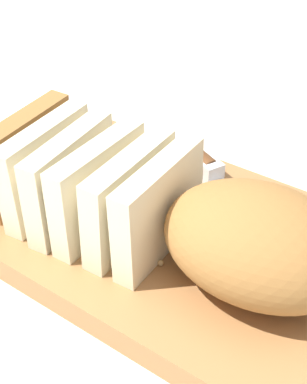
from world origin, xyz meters
The scene contains 7 objects.
ground_plane centered at (0.00, 0.00, 0.00)m, with size 3.00×3.00×0.00m, color silver.
cutting_board centered at (0.00, 0.00, 0.01)m, with size 0.40×0.25×0.03m, color #9E6B3D.
bread_loaf centered at (-0.04, 0.03, 0.07)m, with size 0.34×0.15×0.09m.
bread_knife centered at (-0.01, -0.08, 0.03)m, with size 0.24×0.11×0.02m.
crumb_near_knife centered at (-0.06, -0.04, 0.03)m, with size 0.00×0.00×0.00m, color tan.
crumb_near_loaf centered at (0.01, 0.06, 0.03)m, with size 0.00×0.00×0.00m, color tan.
crumb_stray_left centered at (-0.04, 0.05, 0.03)m, with size 0.01×0.01×0.01m, color tan.
Camera 1 is at (-0.25, 0.32, 0.35)m, focal length 52.77 mm.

